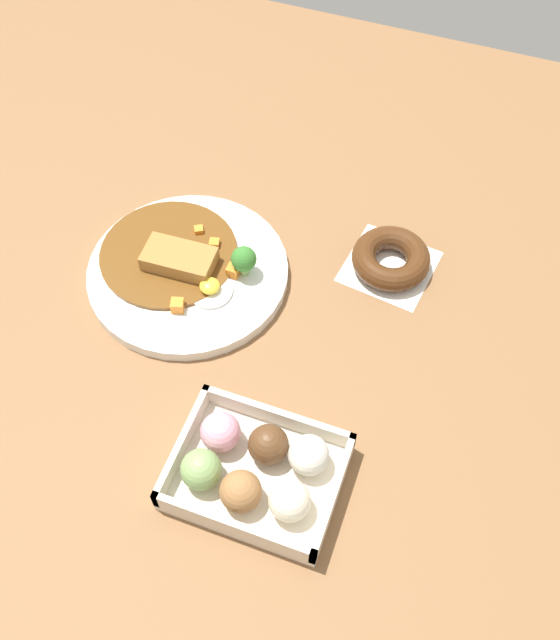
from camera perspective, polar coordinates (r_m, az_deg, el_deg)
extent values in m
plane|color=brown|center=(1.00, -7.36, -2.18)|extent=(1.60, 1.60, 0.00)
cylinder|color=white|center=(1.06, -7.20, 3.70)|extent=(0.29, 0.29, 0.02)
cylinder|color=brown|center=(1.07, -8.71, 5.18)|extent=(0.20, 0.20, 0.01)
cube|color=#A87538|center=(1.04, -7.89, 4.77)|extent=(0.10, 0.06, 0.02)
cylinder|color=white|center=(1.02, -5.65, 2.38)|extent=(0.06, 0.06, 0.00)
ellipsoid|color=yellow|center=(1.01, -5.70, 2.73)|extent=(0.03, 0.03, 0.02)
cylinder|color=#8CB766|center=(1.03, -2.81, 4.04)|extent=(0.01, 0.01, 0.02)
sphere|color=#387A2D|center=(1.02, -2.86, 4.80)|extent=(0.04, 0.04, 0.04)
cube|color=orange|center=(1.07, -5.15, 5.93)|extent=(0.02, 0.02, 0.01)
cube|color=orange|center=(1.00, -8.03, 1.13)|extent=(0.02, 0.02, 0.02)
cube|color=orange|center=(1.03, -3.68, 3.87)|extent=(0.02, 0.02, 0.02)
cube|color=orange|center=(1.09, -6.36, 6.95)|extent=(0.02, 0.02, 0.01)
cube|color=beige|center=(0.90, -1.82, -12.12)|extent=(0.20, 0.16, 0.01)
cube|color=beige|center=(0.87, 4.20, -13.58)|extent=(0.01, 0.16, 0.03)
cube|color=beige|center=(0.90, -7.63, -9.58)|extent=(0.01, 0.16, 0.03)
cube|color=beige|center=(0.91, -0.17, -7.58)|extent=(0.20, 0.01, 0.03)
cube|color=beige|center=(0.86, -3.70, -15.87)|extent=(0.20, 0.01, 0.03)
sphere|color=silver|center=(0.88, 2.26, -10.52)|extent=(0.05, 0.05, 0.05)
sphere|color=brown|center=(0.88, -0.92, -9.73)|extent=(0.05, 0.05, 0.05)
sphere|color=pink|center=(0.89, -4.68, -8.72)|extent=(0.05, 0.05, 0.05)
sphere|color=#EFE5C6|center=(0.85, 0.75, -13.95)|extent=(0.05, 0.05, 0.05)
sphere|color=#9E6B3D|center=(0.86, -3.10, -13.23)|extent=(0.05, 0.05, 0.05)
sphere|color=#84A860|center=(0.87, -6.19, -11.56)|extent=(0.05, 0.05, 0.05)
cube|color=white|center=(1.08, 8.56, 4.18)|extent=(0.14, 0.14, 0.00)
torus|color=#4C2B14|center=(1.07, 8.68, 4.79)|extent=(0.11, 0.11, 0.03)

